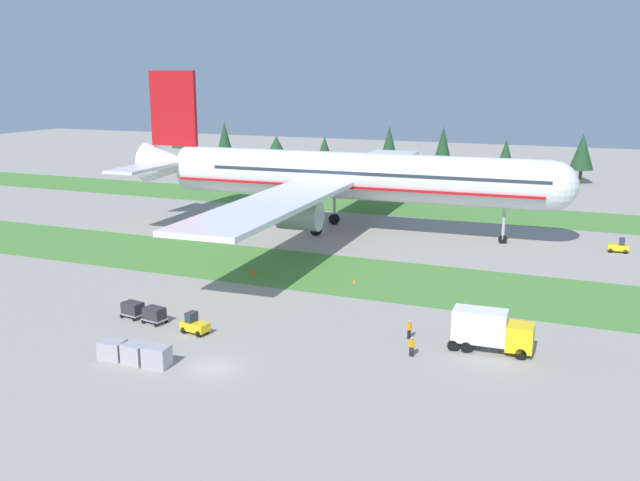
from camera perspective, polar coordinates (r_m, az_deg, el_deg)
ground_plane at (r=58.01m, az=-8.65°, el=-10.19°), size 400.00×400.00×0.00m
grass_strip_near at (r=83.16m, az=1.90°, el=-2.75°), size 320.00×16.20×0.01m
grass_strip_far at (r=124.62m, az=9.14°, el=2.48°), size 320.00×16.20×0.01m
airliner at (r=104.74m, az=1.67°, el=5.33°), size 67.05×82.44×23.68m
baggage_tug at (r=65.34m, az=-10.16°, el=-6.74°), size 2.78×1.72×1.97m
cargo_dolly_lead at (r=68.64m, az=-13.29°, el=-5.82°), size 2.42×1.85×1.55m
cargo_dolly_second at (r=70.65m, az=-14.95°, el=-5.36°), size 2.42×1.85×1.55m
catering_truck at (r=61.66m, az=13.67°, el=-7.02°), size 7.05×2.59×3.58m
pushback_tractor at (r=101.21m, az=23.08°, el=-0.45°), size 2.66×1.42×1.97m
ground_crew_marshaller at (r=63.50m, az=7.25°, el=-7.11°), size 0.36×0.51×1.74m
ground_crew_loader at (r=59.71m, az=7.45°, el=-8.47°), size 0.55×0.36×1.74m
uld_container_0 at (r=61.34m, az=-16.49°, el=-8.50°), size 2.16×1.81×1.52m
uld_container_1 at (r=59.92m, az=-14.72°, el=-8.85°), size 2.17×1.82×1.65m
uld_container_2 at (r=58.74m, az=-13.10°, el=-9.16°), size 2.14×1.78×1.75m
taxiway_marker_0 at (r=79.64m, az=2.80°, el=-3.30°), size 0.44×0.44×0.51m
taxiway_marker_1 at (r=82.84m, az=-5.57°, el=-2.64°), size 0.44×0.44×0.66m
taxiway_marker_2 at (r=83.50m, az=-5.41°, el=-2.52°), size 0.44×0.44×0.62m
distant_tree_line at (r=164.53m, az=11.84°, el=7.40°), size 163.53×9.83×12.39m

